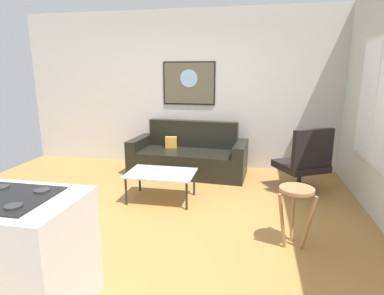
{
  "coord_description": "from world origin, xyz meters",
  "views": [
    {
      "loc": [
        1.15,
        -3.31,
        1.73
      ],
      "look_at": [
        0.31,
        0.9,
        0.7
      ],
      "focal_mm": 29.64,
      "sensor_mm": 36.0,
      "label": 1
    }
  ],
  "objects_px": {
    "couch": "(189,157)",
    "bar_stool": "(296,200)",
    "wall_painting": "(189,83)",
    "coffee_table": "(161,175)",
    "armchair": "(305,162)"
  },
  "relations": [
    {
      "from": "couch",
      "to": "bar_stool",
      "type": "xyz_separation_m",
      "value": [
        1.54,
        -2.14,
        0.21
      ]
    },
    {
      "from": "couch",
      "to": "wall_painting",
      "type": "distance_m",
      "value": 1.34
    },
    {
      "from": "coffee_table",
      "to": "wall_painting",
      "type": "bearing_deg",
      "value": 89.18
    },
    {
      "from": "armchair",
      "to": "couch",
      "type": "bearing_deg",
      "value": 163.73
    },
    {
      "from": "coffee_table",
      "to": "wall_painting",
      "type": "distance_m",
      "value": 2.1
    },
    {
      "from": "bar_stool",
      "to": "wall_painting",
      "type": "height_order",
      "value": "wall_painting"
    },
    {
      "from": "couch",
      "to": "bar_stool",
      "type": "relative_size",
      "value": 3.24
    },
    {
      "from": "bar_stool",
      "to": "wall_painting",
      "type": "xyz_separation_m",
      "value": [
        -1.63,
        2.63,
        1.03
      ]
    },
    {
      "from": "coffee_table",
      "to": "bar_stool",
      "type": "height_order",
      "value": "bar_stool"
    },
    {
      "from": "coffee_table",
      "to": "armchair",
      "type": "height_order",
      "value": "armchair"
    },
    {
      "from": "wall_painting",
      "to": "armchair",
      "type": "bearing_deg",
      "value": -28.0
    },
    {
      "from": "armchair",
      "to": "wall_painting",
      "type": "height_order",
      "value": "wall_painting"
    },
    {
      "from": "coffee_table",
      "to": "bar_stool",
      "type": "bearing_deg",
      "value": -28.03
    },
    {
      "from": "couch",
      "to": "coffee_table",
      "type": "distance_m",
      "value": 1.27
    },
    {
      "from": "armchair",
      "to": "wall_painting",
      "type": "distance_m",
      "value": 2.44
    }
  ]
}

